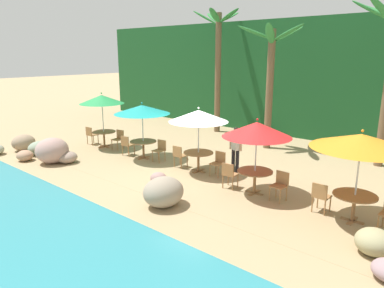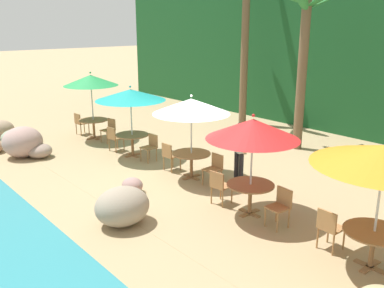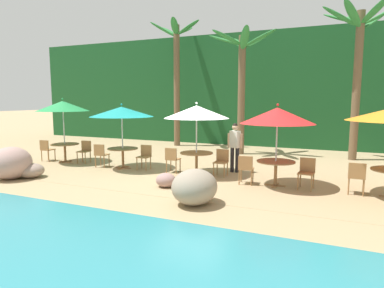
% 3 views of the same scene
% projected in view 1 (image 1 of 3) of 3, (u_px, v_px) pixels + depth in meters
% --- Properties ---
extents(ground_plane, '(120.00, 120.00, 0.00)m').
position_uv_depth(ground_plane, '(192.00, 172.00, 13.28)').
color(ground_plane, tan).
extents(terrace_deck, '(18.00, 5.20, 0.01)m').
position_uv_depth(terrace_deck, '(192.00, 172.00, 13.28)').
color(terrace_deck, tan).
rests_on(terrace_deck, ground).
extents(foliage_backdrop, '(28.00, 2.40, 6.00)m').
position_uv_depth(foliage_backdrop, '(302.00, 78.00, 19.17)').
color(foliage_backdrop, '#194C23').
rests_on(foliage_backdrop, ground).
extents(rock_seawall, '(15.93, 2.77, 1.02)m').
position_uv_depth(rock_seawall, '(83.00, 163.00, 13.15)').
color(rock_seawall, '#9D8266').
rests_on(rock_seawall, ground).
extents(umbrella_green, '(2.02, 2.02, 2.55)m').
position_uv_depth(umbrella_green, '(102.00, 99.00, 16.39)').
color(umbrella_green, silver).
rests_on(umbrella_green, ground).
extents(dining_table_green, '(1.10, 1.10, 0.74)m').
position_uv_depth(dining_table_green, '(104.00, 134.00, 16.78)').
color(dining_table_green, olive).
rests_on(dining_table_green, ground).
extents(chair_green_seaward, '(0.48, 0.48, 0.87)m').
position_uv_depth(chair_green_seaward, '(119.00, 138.00, 16.43)').
color(chair_green_seaward, '#9E7042').
rests_on(chair_green_seaward, ground).
extents(chair_green_inland, '(0.45, 0.45, 0.87)m').
position_uv_depth(chair_green_inland, '(91.00, 134.00, 17.23)').
color(chair_green_inland, '#9E7042').
rests_on(chair_green_inland, ground).
extents(umbrella_teal, '(2.28, 2.28, 2.36)m').
position_uv_depth(umbrella_teal, '(142.00, 109.00, 14.58)').
color(umbrella_teal, silver).
rests_on(umbrella_teal, ground).
extents(dining_table_teal, '(1.10, 1.10, 0.74)m').
position_uv_depth(dining_table_teal, '(143.00, 144.00, 14.93)').
color(dining_table_teal, olive).
rests_on(dining_table_teal, ground).
extents(chair_teal_seaward, '(0.45, 0.46, 0.87)m').
position_uv_depth(chair_teal_seaward, '(160.00, 149.00, 14.53)').
color(chair_teal_seaward, '#9E7042').
rests_on(chair_teal_seaward, ground).
extents(chair_teal_inland, '(0.47, 0.48, 0.87)m').
position_uv_depth(chair_teal_inland, '(127.00, 144.00, 15.33)').
color(chair_teal_inland, '#9E7042').
rests_on(chair_teal_inland, ground).
extents(umbrella_white, '(2.16, 2.16, 2.42)m').
position_uv_depth(umbrella_white, '(199.00, 116.00, 12.88)').
color(umbrella_white, silver).
rests_on(umbrella_white, ground).
extents(dining_table_white, '(1.10, 1.10, 0.74)m').
position_uv_depth(dining_table_white, '(198.00, 155.00, 13.24)').
color(dining_table_white, olive).
rests_on(dining_table_white, ground).
extents(chair_white_seaward, '(0.43, 0.44, 0.87)m').
position_uv_depth(chair_white_seaward, '(219.00, 162.00, 12.81)').
color(chair_white_seaward, '#9E7042').
rests_on(chair_white_seaward, ground).
extents(chair_white_inland, '(0.44, 0.45, 0.87)m').
position_uv_depth(chair_white_inland, '(179.00, 155.00, 13.70)').
color(chair_white_inland, '#9E7042').
rests_on(chair_white_inland, ground).
extents(umbrella_red, '(2.11, 2.11, 2.39)m').
position_uv_depth(umbrella_red, '(257.00, 129.00, 10.79)').
color(umbrella_red, silver).
rests_on(umbrella_red, ground).
extents(dining_table_red, '(1.10, 1.10, 0.74)m').
position_uv_depth(dining_table_red, '(255.00, 175.00, 11.14)').
color(dining_table_red, olive).
rests_on(dining_table_red, ground).
extents(chair_red_seaward, '(0.45, 0.46, 0.87)m').
position_uv_depth(chair_red_seaward, '(280.00, 184.00, 10.64)').
color(chair_red_seaward, '#9E7042').
rests_on(chair_red_seaward, ground).
extents(chair_red_inland, '(0.46, 0.47, 0.87)m').
position_uv_depth(chair_red_inland, '(229.00, 174.00, 11.56)').
color(chair_red_inland, '#9E7042').
rests_on(chair_red_inland, ground).
extents(umbrella_orange, '(2.48, 2.48, 2.46)m').
position_uv_depth(umbrella_orange, '(361.00, 141.00, 8.88)').
color(umbrella_orange, silver).
rests_on(umbrella_orange, ground).
extents(dining_table_orange, '(1.10, 1.10, 0.74)m').
position_uv_depth(dining_table_orange, '(355.00, 199.00, 9.25)').
color(dining_table_orange, olive).
rests_on(dining_table_orange, ground).
extents(chair_orange_inland, '(0.43, 0.44, 0.87)m').
position_uv_depth(chair_orange_inland, '(321.00, 195.00, 9.77)').
color(chair_orange_inland, '#9E7042').
rests_on(chair_orange_inland, ground).
extents(palm_tree_nearest, '(2.75, 2.82, 6.50)m').
position_uv_depth(palm_tree_nearest, '(218.00, 56.00, 19.29)').
color(palm_tree_nearest, brown).
rests_on(palm_tree_nearest, ground).
extents(palm_tree_second, '(3.19, 2.97, 5.49)m').
position_uv_depth(palm_tree_second, '(270.00, 66.00, 15.88)').
color(palm_tree_second, brown).
rests_on(palm_tree_second, ground).
extents(waiter_in_white, '(0.52, 0.32, 1.70)m').
position_uv_depth(waiter_in_white, '(236.00, 146.00, 13.07)').
color(waiter_in_white, '#232328').
rests_on(waiter_in_white, ground).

